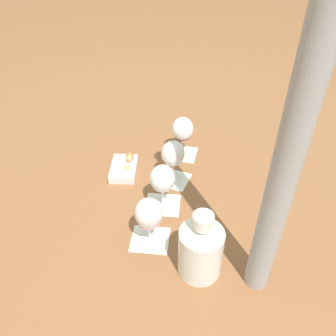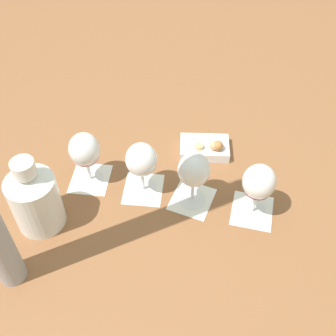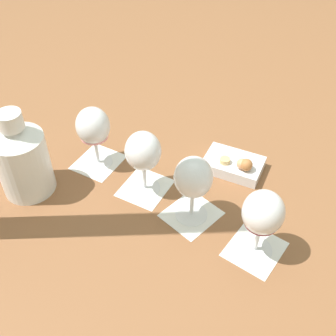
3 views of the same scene
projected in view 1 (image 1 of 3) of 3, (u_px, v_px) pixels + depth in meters
ground_plane at (168, 191)px, 1.22m from camera, size 8.00×8.00×0.00m
tasting_card_0 at (150, 239)px, 1.05m from camera, size 0.15×0.15×0.00m
tasting_card_1 at (163, 205)px, 1.17m from camera, size 0.15×0.15×0.00m
tasting_card_2 at (173, 179)px, 1.26m from camera, size 0.14×0.14×0.00m
tasting_card_3 at (182, 153)px, 1.38m from camera, size 0.15×0.15×0.00m
wine_glass_0 at (149, 215)px, 0.99m from camera, size 0.08×0.08×0.16m
wine_glass_1 at (162, 181)px, 1.10m from camera, size 0.08×0.08×0.16m
wine_glass_2 at (173, 156)px, 1.20m from camera, size 0.08×0.08×0.16m
wine_glass_3 at (183, 131)px, 1.32m from camera, size 0.08×0.08×0.16m
ceramic_vase at (201, 248)px, 0.92m from camera, size 0.12×0.12×0.21m
snack_dish at (125, 167)px, 1.29m from camera, size 0.16×0.16×0.06m
umbrella_pole at (302, 108)px, 0.62m from camera, size 0.06×0.06×1.04m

